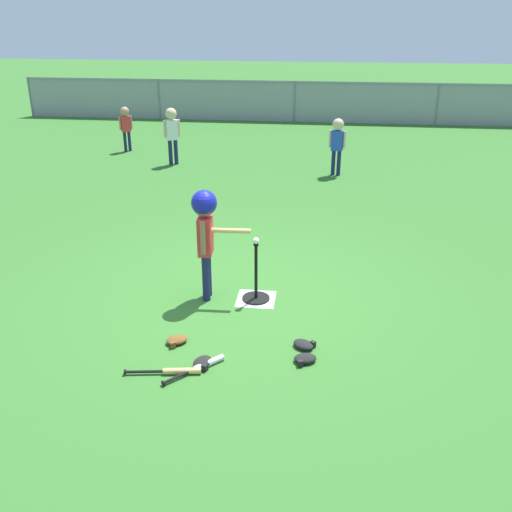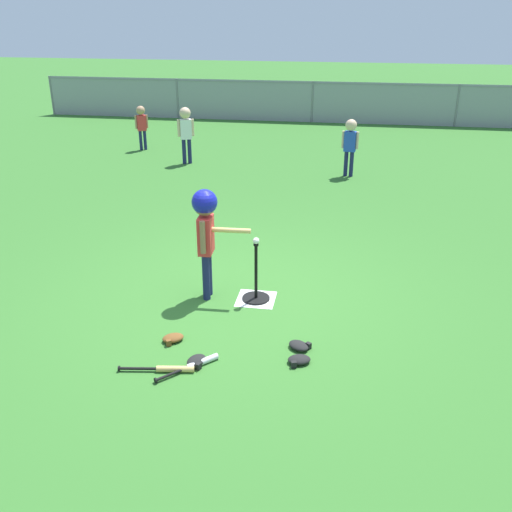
% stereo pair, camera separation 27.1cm
% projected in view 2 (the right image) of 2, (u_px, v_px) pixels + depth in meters
% --- Properties ---
extents(ground_plane, '(60.00, 60.00, 0.00)m').
position_uv_depth(ground_plane, '(242.00, 296.00, 6.77)').
color(ground_plane, '#336B28').
extents(home_plate, '(0.44, 0.44, 0.01)m').
position_uv_depth(home_plate, '(256.00, 299.00, 6.70)').
color(home_plate, white).
rests_on(home_plate, ground_plane).
extents(batting_tee, '(0.32, 0.32, 0.70)m').
position_uv_depth(batting_tee, '(256.00, 291.00, 6.65)').
color(batting_tee, black).
rests_on(batting_tee, ground_plane).
extents(baseball_on_tee, '(0.07, 0.07, 0.07)m').
position_uv_depth(baseball_on_tee, '(256.00, 241.00, 6.40)').
color(baseball_on_tee, white).
rests_on(baseball_on_tee, batting_tee).
extents(batter_child, '(0.65, 0.37, 1.31)m').
position_uv_depth(batter_child, '(206.00, 222.00, 6.39)').
color(batter_child, '#191E4C').
rests_on(batter_child, ground_plane).
extents(fielder_deep_right, '(0.33, 0.24, 1.19)m').
position_uv_depth(fielder_deep_right, '(186.00, 128.00, 12.08)').
color(fielder_deep_right, '#191E4C').
rests_on(fielder_deep_right, ground_plane).
extents(fielder_near_left, '(0.33, 0.22, 1.12)m').
position_uv_depth(fielder_near_left, '(350.00, 140.00, 11.19)').
color(fielder_near_left, '#191E4C').
rests_on(fielder_near_left, ground_plane).
extents(fielder_near_right, '(0.27, 0.20, 1.02)m').
position_uv_depth(fielder_near_right, '(141.00, 122.00, 13.29)').
color(fielder_near_right, '#191E4C').
rests_on(fielder_near_right, ground_plane).
extents(spare_bat_silver, '(0.51, 0.52, 0.06)m').
position_uv_depth(spare_bat_silver, '(196.00, 364.00, 5.44)').
color(spare_bat_silver, silver).
rests_on(spare_bat_silver, ground_plane).
extents(spare_bat_wood, '(0.71, 0.16, 0.06)m').
position_uv_depth(spare_bat_wood, '(167.00, 369.00, 5.37)').
color(spare_bat_wood, '#DBB266').
rests_on(spare_bat_wood, ground_plane).
extents(glove_by_plate, '(0.27, 0.26, 0.07)m').
position_uv_depth(glove_by_plate, '(299.00, 346.00, 5.72)').
color(glove_by_plate, black).
rests_on(glove_by_plate, ground_plane).
extents(glove_near_bats, '(0.23, 0.26, 0.07)m').
position_uv_depth(glove_near_bats, '(197.00, 361.00, 5.48)').
color(glove_near_bats, black).
rests_on(glove_near_bats, ground_plane).
extents(glove_tossed_aside, '(0.26, 0.22, 0.07)m').
position_uv_depth(glove_tossed_aside, '(299.00, 360.00, 5.49)').
color(glove_tossed_aside, black).
rests_on(glove_tossed_aside, ground_plane).
extents(glove_outfield_drop, '(0.27, 0.25, 0.07)m').
position_uv_depth(glove_outfield_drop, '(173.00, 338.00, 5.85)').
color(glove_outfield_drop, brown).
rests_on(glove_outfield_drop, ground_plane).
extents(outfield_fence, '(16.06, 0.06, 1.15)m').
position_uv_depth(outfield_fence, '(312.00, 100.00, 16.46)').
color(outfield_fence, slate).
rests_on(outfield_fence, ground_plane).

